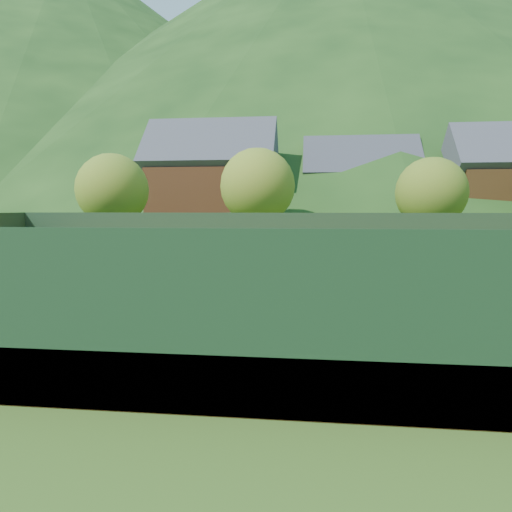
# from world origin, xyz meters

# --- Properties ---
(ground) EXTENTS (400.00, 400.00, 0.00)m
(ground) POSITION_xyz_m (0.00, 0.00, 0.00)
(ground) COLOR #2F4D18
(ground) RESTS_ON ground
(clay_court) EXTENTS (40.00, 24.00, 0.02)m
(clay_court) POSITION_xyz_m (0.00, 0.00, 0.01)
(clay_court) COLOR #CA5420
(clay_court) RESTS_ON ground
(mountain_far) EXTENTS (280.00, 280.00, 110.00)m
(mountain_far) POSITION_xyz_m (10.00, 160.00, 55.00)
(mountain_far) COLOR #173312
(mountain_far) RESTS_ON ground
(mountain_far_left) EXTENTS (260.00, 260.00, 100.00)m
(mountain_far_left) POSITION_xyz_m (-90.00, 150.00, 50.00)
(mountain_far_left) COLOR #183613
(mountain_far_left) RESTS_ON ground
(coach) EXTENTS (0.65, 0.46, 1.69)m
(coach) POSITION_xyz_m (-1.70, -3.70, 0.87)
(coach) COLOR blue
(coach) RESTS_ON clay_court
(student_a) EXTENTS (0.69, 0.55, 1.37)m
(student_a) POSITION_xyz_m (1.61, 2.23, 0.70)
(student_a) COLOR #FD5616
(student_a) RESTS_ON clay_court
(student_b) EXTENTS (0.83, 0.36, 1.40)m
(student_b) POSITION_xyz_m (4.17, 1.38, 0.72)
(student_b) COLOR #D55512
(student_b) RESTS_ON clay_court
(student_c) EXTENTS (0.68, 0.46, 1.35)m
(student_c) POSITION_xyz_m (6.27, 1.79, 0.69)
(student_c) COLOR #DB5313
(student_c) RESTS_ON clay_court
(student_d) EXTENTS (0.92, 0.67, 1.28)m
(student_d) POSITION_xyz_m (7.88, 1.98, 0.66)
(student_d) COLOR orange
(student_d) RESTS_ON clay_court
(tennis_ball_0) EXTENTS (0.07, 0.07, 0.07)m
(tennis_ball_0) POSITION_xyz_m (-9.29, -3.93, 0.05)
(tennis_ball_0) COLOR #C9E325
(tennis_ball_0) RESTS_ON clay_court
(tennis_ball_1) EXTENTS (0.07, 0.07, 0.07)m
(tennis_ball_1) POSITION_xyz_m (-7.68, -3.84, 0.05)
(tennis_ball_1) COLOR #C9E325
(tennis_ball_1) RESTS_ON clay_court
(tennis_ball_3) EXTENTS (0.07, 0.07, 0.07)m
(tennis_ball_3) POSITION_xyz_m (-0.91, -9.12, 0.05)
(tennis_ball_3) COLOR #C9E325
(tennis_ball_3) RESTS_ON clay_court
(tennis_ball_4) EXTENTS (0.07, 0.07, 0.07)m
(tennis_ball_4) POSITION_xyz_m (6.33, -2.95, 0.05)
(tennis_ball_4) COLOR #C9E325
(tennis_ball_4) RESTS_ON clay_court
(tennis_ball_6) EXTENTS (0.07, 0.07, 0.07)m
(tennis_ball_6) POSITION_xyz_m (5.78, -3.18, 0.05)
(tennis_ball_6) COLOR #C9E325
(tennis_ball_6) RESTS_ON clay_court
(tennis_ball_7) EXTENTS (0.07, 0.07, 0.07)m
(tennis_ball_7) POSITION_xyz_m (1.53, -8.48, 0.05)
(tennis_ball_7) COLOR #C9E325
(tennis_ball_7) RESTS_ON clay_court
(tennis_ball_8) EXTENTS (0.07, 0.07, 0.07)m
(tennis_ball_8) POSITION_xyz_m (-5.43, -8.72, 0.05)
(tennis_ball_8) COLOR #C9E325
(tennis_ball_8) RESTS_ON clay_court
(tennis_ball_9) EXTENTS (0.07, 0.07, 0.07)m
(tennis_ball_9) POSITION_xyz_m (-6.76, -6.74, 0.05)
(tennis_ball_9) COLOR #C9E325
(tennis_ball_9) RESTS_ON clay_court
(tennis_ball_10) EXTENTS (0.07, 0.07, 0.07)m
(tennis_ball_10) POSITION_xyz_m (1.29, -4.49, 0.05)
(tennis_ball_10) COLOR #C9E325
(tennis_ball_10) RESTS_ON clay_court
(tennis_ball_11) EXTENTS (0.07, 0.07, 0.07)m
(tennis_ball_11) POSITION_xyz_m (3.96, -7.91, 0.05)
(tennis_ball_11) COLOR #C9E325
(tennis_ball_11) RESTS_ON clay_court
(tennis_ball_12) EXTENTS (0.07, 0.07, 0.07)m
(tennis_ball_12) POSITION_xyz_m (-5.51, -2.33, 0.05)
(tennis_ball_12) COLOR #C9E325
(tennis_ball_12) RESTS_ON clay_court
(tennis_ball_13) EXTENTS (0.07, 0.07, 0.07)m
(tennis_ball_13) POSITION_xyz_m (-4.25, -3.24, 0.05)
(tennis_ball_13) COLOR #C9E325
(tennis_ball_13) RESTS_ON clay_court
(tennis_ball_14) EXTENTS (0.07, 0.07, 0.07)m
(tennis_ball_14) POSITION_xyz_m (5.64, -3.28, 0.05)
(tennis_ball_14) COLOR #C9E325
(tennis_ball_14) RESTS_ON clay_court
(tennis_ball_15) EXTENTS (0.07, 0.07, 0.07)m
(tennis_ball_15) POSITION_xyz_m (-7.29, -5.86, 0.05)
(tennis_ball_15) COLOR #C9E325
(tennis_ball_15) RESTS_ON clay_court
(tennis_ball_16) EXTENTS (0.07, 0.07, 0.07)m
(tennis_ball_16) POSITION_xyz_m (-4.52, -5.91, 0.05)
(tennis_ball_16) COLOR #C9E325
(tennis_ball_16) RESTS_ON clay_court
(tennis_ball_17) EXTENTS (0.07, 0.07, 0.07)m
(tennis_ball_17) POSITION_xyz_m (5.21, -4.97, 0.05)
(tennis_ball_17) COLOR #C9E325
(tennis_ball_17) RESTS_ON clay_court
(tennis_ball_18) EXTENTS (0.07, 0.07, 0.07)m
(tennis_ball_18) POSITION_xyz_m (1.77, -3.25, 0.05)
(tennis_ball_18) COLOR #C9E325
(tennis_ball_18) RESTS_ON clay_court
(court_lines) EXTENTS (23.83, 11.03, 0.00)m
(court_lines) POSITION_xyz_m (0.00, 0.00, 0.02)
(court_lines) COLOR white
(court_lines) RESTS_ON clay_court
(tennis_net) EXTENTS (0.10, 12.07, 1.10)m
(tennis_net) POSITION_xyz_m (0.00, 0.00, 0.52)
(tennis_net) COLOR black
(tennis_net) RESTS_ON clay_court
(perimeter_fence) EXTENTS (40.40, 24.24, 3.00)m
(perimeter_fence) POSITION_xyz_m (0.00, 0.00, 1.27)
(perimeter_fence) COLOR black
(perimeter_fence) RESTS_ON clay_court
(ball_hopper) EXTENTS (0.57, 0.57, 1.00)m
(ball_hopper) POSITION_xyz_m (-8.06, -4.41, 0.77)
(ball_hopper) COLOR black
(ball_hopper) RESTS_ON clay_court
(chalet_left) EXTENTS (13.80, 9.93, 12.92)m
(chalet_left) POSITION_xyz_m (-10.00, 30.00, 5.65)
(chalet_left) COLOR beige
(chalet_left) RESTS_ON ground
(chalet_mid) EXTENTS (12.65, 8.82, 11.45)m
(chalet_mid) POSITION_xyz_m (6.00, 34.00, 4.99)
(chalet_mid) COLOR beige
(chalet_mid) RESTS_ON ground
(chalet_right) EXTENTS (11.50, 8.82, 11.91)m
(chalet_right) POSITION_xyz_m (20.00, 30.00, 5.26)
(chalet_right) COLOR beige
(chalet_right) RESTS_ON ground
(tree_a) EXTENTS (6.00, 6.00, 7.88)m
(tree_a) POSITION_xyz_m (-16.00, 18.00, 4.87)
(tree_a) COLOR #3C2718
(tree_a) RESTS_ON ground
(tree_b) EXTENTS (6.40, 6.40, 8.40)m
(tree_b) POSITION_xyz_m (-4.00, 20.00, 5.19)
(tree_b) COLOR #42291A
(tree_b) RESTS_ON ground
(tree_c) EXTENTS (5.60, 5.60, 7.35)m
(tree_c) POSITION_xyz_m (10.00, 19.00, 4.54)
(tree_c) COLOR #402A19
(tree_c) RESTS_ON ground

